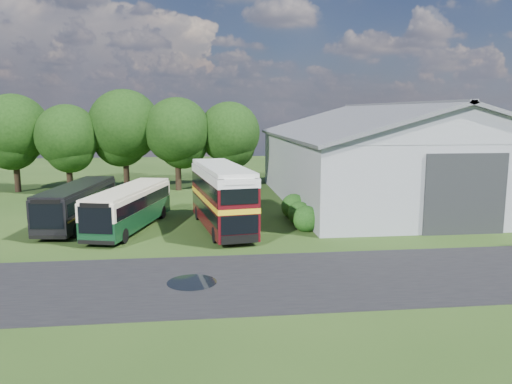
{
  "coord_description": "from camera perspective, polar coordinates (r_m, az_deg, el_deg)",
  "views": [
    {
      "loc": [
        -1.16,
        -24.25,
        7.46
      ],
      "look_at": [
        2.65,
        8.0,
        2.22
      ],
      "focal_mm": 35.0,
      "sensor_mm": 36.0,
      "label": 1
    }
  ],
  "objects": [
    {
      "name": "tree_mid",
      "position": [
        49.54,
        -14.8,
        7.38
      ],
      "size": [
        6.8,
        6.8,
        9.6
      ],
      "color": "black",
      "rests_on": "ground"
    },
    {
      "name": "storage_shed",
      "position": [
        43.48,
        15.14,
        4.5
      ],
      "size": [
        18.8,
        24.8,
        8.15
      ],
      "color": "gray",
      "rests_on": "ground"
    },
    {
      "name": "bus_maroon_double",
      "position": [
        31.78,
        -3.91,
        -0.64
      ],
      "size": [
        3.87,
        9.86,
        4.13
      ],
      "rotation": [
        0.0,
        0.0,
        0.15
      ],
      "color": "black",
      "rests_on": "ground"
    },
    {
      "name": "tree_left_b",
      "position": [
        49.25,
        -20.77,
        6.0
      ],
      "size": [
        5.78,
        5.78,
        8.16
      ],
      "color": "black",
      "rests_on": "ground"
    },
    {
      "name": "bus_dark_single",
      "position": [
        35.06,
        -19.71,
        -1.29
      ],
      "size": [
        3.48,
        9.94,
        2.68
      ],
      "rotation": [
        0.0,
        0.0,
        -0.13
      ],
      "color": "black",
      "rests_on": "ground"
    },
    {
      "name": "tree_left_a",
      "position": [
        51.6,
        -25.97,
        6.48
      ],
      "size": [
        6.46,
        6.46,
        9.12
      ],
      "color": "black",
      "rests_on": "ground"
    },
    {
      "name": "puddle",
      "position": [
        22.52,
        -7.34,
        -10.26
      ],
      "size": [
        2.2,
        2.2,
        0.01
      ],
      "primitive_type": "cylinder",
      "color": "black",
      "rests_on": "ground"
    },
    {
      "name": "shrub_mid",
      "position": [
        33.78,
        4.98,
        -3.63
      ],
      "size": [
        1.6,
        1.6,
        1.6
      ],
      "primitive_type": "sphere",
      "color": "#194714",
      "rests_on": "ground"
    },
    {
      "name": "bus_green_single",
      "position": [
        32.85,
        -14.24,
        -1.69
      ],
      "size": [
        4.65,
        10.01,
        2.69
      ],
      "rotation": [
        0.0,
        0.0,
        -0.26
      ],
      "color": "black",
      "rests_on": "ground"
    },
    {
      "name": "asphalt_road",
      "position": [
        22.9,
        4.16,
        -9.87
      ],
      "size": [
        60.0,
        8.0,
        0.02
      ],
      "primitive_type": "cube",
      "color": "black",
      "rests_on": "ground"
    },
    {
      "name": "shrub_front",
      "position": [
        31.88,
        5.71,
        -4.42
      ],
      "size": [
        1.7,
        1.7,
        1.7
      ],
      "primitive_type": "sphere",
      "color": "#194714",
      "rests_on": "ground"
    },
    {
      "name": "tree_right_a",
      "position": [
        48.12,
        -9.0,
        6.94
      ],
      "size": [
        6.26,
        6.26,
        8.83
      ],
      "color": "black",
      "rests_on": "ground"
    },
    {
      "name": "tree_right_b",
      "position": [
        48.99,
        -3.06,
        6.78
      ],
      "size": [
        5.98,
        5.98,
        8.45
      ],
      "color": "black",
      "rests_on": "ground"
    },
    {
      "name": "shrub_back",
      "position": [
        35.7,
        4.33,
        -2.93
      ],
      "size": [
        1.8,
        1.8,
        1.8
      ],
      "primitive_type": "sphere",
      "color": "#194714",
      "rests_on": "ground"
    },
    {
      "name": "ground",
      "position": [
        25.4,
        -3.86,
        -7.94
      ],
      "size": [
        120.0,
        120.0,
        0.0
      ],
      "primitive_type": "plane",
      "color": "#1F3912",
      "rests_on": "ground"
    }
  ]
}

